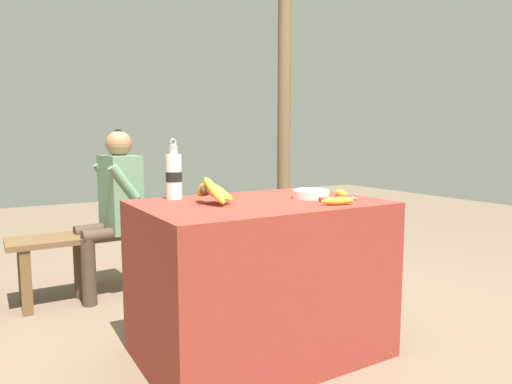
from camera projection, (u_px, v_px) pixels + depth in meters
name	position (u px, v px, depth m)	size (l,w,h in m)	color
ground_plane	(260.00, 352.00, 2.29)	(12.00, 12.00, 0.00)	#75604C
market_counter	(260.00, 278.00, 2.24)	(1.14, 0.78, 0.76)	maroon
banana_bunch_ripe	(212.00, 191.00, 2.10)	(0.17, 0.29, 0.14)	#4C381E
serving_bowl	(311.00, 193.00, 2.32)	(0.19, 0.19, 0.04)	white
water_bottle	(174.00, 175.00, 2.27)	(0.08, 0.08, 0.30)	white
loose_banana_front	(337.00, 201.00, 2.08)	(0.16, 0.08, 0.04)	gold
loose_banana_side	(341.00, 194.00, 2.35)	(0.10, 0.16, 0.04)	gold
knife	(333.00, 199.00, 2.21)	(0.20, 0.06, 0.02)	#BCBCC1
wooden_bench	(152.00, 236.00, 3.24)	(1.84, 0.32, 0.44)	brown
seated_vendor	(114.00, 201.00, 3.05)	(0.42, 0.40, 1.13)	#473828
banana_bunch_green	(219.00, 213.00, 3.50)	(0.14, 0.25, 0.12)	#4C381E
support_post_far	(284.00, 111.00, 4.06)	(0.12, 0.12, 2.60)	brown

